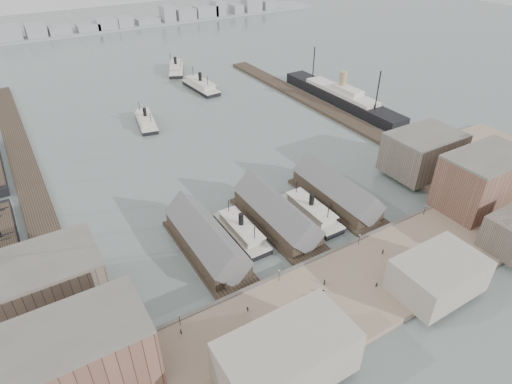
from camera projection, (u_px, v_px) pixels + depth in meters
ground at (306, 253)px, 133.57m from camera, size 900.00×900.00×0.00m
quay at (350, 291)px, 118.78m from camera, size 180.00×30.00×2.00m
seawall at (317, 260)px, 129.24m from camera, size 180.00×1.20×2.30m
west_wharf at (25, 170)px, 174.78m from camera, size 10.00×220.00×1.60m
east_wharf at (321, 107)px, 231.18m from camera, size 10.00×180.00×1.60m
ferry_shed_west at (206, 240)px, 131.73m from camera, size 14.00×42.00×12.60m
ferry_shed_center at (276, 214)px, 143.04m from camera, size 14.00×42.00×12.60m
ferry_shed_east at (336, 192)px, 154.36m from camera, size 14.00×42.00×12.60m
warehouse_west_front at (74, 364)px, 88.51m from camera, size 32.00×18.00×18.00m
warehouse_west_back at (50, 281)px, 110.98m from camera, size 26.00×20.00×14.00m
warehouse_east_front at (482, 181)px, 147.41m from camera, size 30.00×18.00×19.00m
warehouse_east_back at (423, 153)px, 168.62m from camera, size 28.00×20.00×15.00m
street_bldg_center at (438, 275)px, 115.63m from camera, size 24.00×16.00×10.00m
street_bldg_west at (287, 357)px, 93.32m from camera, size 30.00×16.00×12.00m
lamp_post_far_w at (179, 318)px, 106.41m from camera, size 0.44×0.44×3.92m
lamp_post_near_w at (279, 273)px, 119.47m from camera, size 0.44×0.44×3.92m
lamp_post_near_e at (359, 238)px, 132.52m from camera, size 0.44×0.44×3.92m
lamp_post_far_e at (425, 208)px, 145.57m from camera, size 0.44×0.44×3.92m
far_shore at (70, 29)px, 368.55m from camera, size 500.00×40.00×15.72m
ferry_docked_west at (241, 231)px, 139.50m from camera, size 7.81×26.02×9.29m
ferry_docked_east at (311, 211)px, 148.50m from camera, size 8.19×27.29×9.74m
ferry_open_near at (146, 121)px, 212.31m from camera, size 12.37×27.22×9.37m
ferry_open_mid at (201, 86)px, 253.61m from camera, size 11.37×31.64×11.10m
ferry_open_far at (176, 68)px, 281.90m from camera, size 19.81×30.43×10.48m
sailing_ship_near at (5, 253)px, 129.66m from camera, size 8.79×60.55×36.13m
ocean_steamer at (341, 96)px, 235.87m from camera, size 11.96×87.41×17.48m
tram at (467, 209)px, 146.32m from camera, size 3.20×11.13×3.93m
horse_cart_left at (257, 329)px, 105.80m from camera, size 4.83×2.56×1.60m
horse_cart_center at (319, 294)px, 115.63m from camera, size 4.77×3.15×1.45m
horse_cart_right at (394, 279)px, 120.29m from camera, size 4.78×2.62×1.52m
pedestrian_0 at (181, 332)px, 105.23m from camera, size 0.67×0.73×1.63m
pedestrian_1 at (232, 339)px, 103.25m from camera, size 0.85×0.99×1.78m
pedestrian_2 at (248, 309)px, 111.12m from camera, size 1.01×1.17×1.58m
pedestrian_3 at (329, 320)px, 108.21m from camera, size 0.55×1.05×1.71m
pedestrian_4 at (325, 282)px, 119.25m from camera, size 0.98×0.91×1.69m
pedestrian_5 at (377, 285)px, 118.27m from camera, size 0.80×0.75×1.77m
pedestrian_6 at (383, 252)px, 129.81m from camera, size 1.03×0.92×1.73m
pedestrian_7 at (428, 262)px, 125.87m from camera, size 0.91×1.26×1.75m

